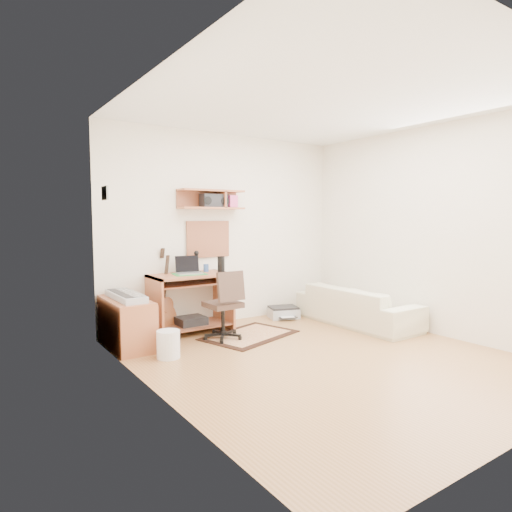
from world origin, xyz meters
TOP-DOWN VIEW (x-y plane):
  - floor at (0.00, 0.00)m, footprint 3.60×4.00m
  - ceiling at (0.00, 0.00)m, footprint 3.60×4.00m
  - back_wall at (0.00, 2.00)m, footprint 3.60×0.01m
  - left_wall at (-1.80, 0.00)m, footprint 0.01×4.00m
  - right_wall at (1.80, 0.00)m, footprint 0.01×4.00m
  - wall_shelf at (-0.30, 1.88)m, footprint 0.90×0.25m
  - cork_board at (-0.30, 1.98)m, footprint 0.64×0.03m
  - wall_photo at (-1.79, 1.50)m, footprint 0.02×0.20m
  - desk at (-0.69, 1.73)m, footprint 1.00×0.55m
  - laptop at (-0.72, 1.71)m, footprint 0.35×0.35m
  - speaker at (-0.28, 1.68)m, footprint 0.09×0.09m
  - desk_lamp at (-0.51, 1.87)m, footprint 0.09×0.09m
  - pencil_cup at (-0.42, 1.83)m, footprint 0.07×0.07m
  - boombox at (-0.27, 1.87)m, footprint 0.35×0.16m
  - rug at (-0.17, 1.16)m, footprint 1.29×1.04m
  - task_chair at (-0.52, 1.21)m, footprint 0.44×0.44m
  - cabinet at (-1.58, 1.55)m, footprint 0.40×0.90m
  - music_keyboard at (-1.58, 1.55)m, footprint 0.25×0.79m
  - guitar at (-0.96, 1.86)m, footprint 0.33×0.27m
  - waste_basket at (-1.35, 0.92)m, footprint 0.31×0.31m
  - printer at (0.78, 1.71)m, footprint 0.50×0.44m
  - sofa at (1.38, 0.83)m, footprint 0.52×1.77m

SIDE VIEW (x-z plane):
  - floor at x=0.00m, z-range -0.01..0.00m
  - rug at x=-0.17m, z-range 0.00..0.02m
  - printer at x=0.78m, z-range 0.01..0.16m
  - waste_basket at x=-1.35m, z-range 0.00..0.29m
  - cabinet at x=-1.58m, z-range 0.00..0.55m
  - sofa at x=1.38m, z-range 0.00..0.69m
  - desk at x=-0.69m, z-range 0.00..0.75m
  - task_chair at x=-0.52m, z-range 0.00..0.85m
  - guitar at x=-0.96m, z-range 0.00..1.08m
  - music_keyboard at x=-1.58m, z-range 0.55..0.62m
  - pencil_cup at x=-0.42m, z-range 0.75..0.85m
  - speaker at x=-0.28m, z-range 0.75..0.96m
  - laptop at x=-0.72m, z-range 0.75..0.98m
  - desk_lamp at x=-0.51m, z-range 0.75..1.03m
  - cork_board at x=-0.30m, z-range 0.92..1.42m
  - back_wall at x=0.00m, z-range 0.00..2.60m
  - left_wall at x=-1.80m, z-range 0.00..2.60m
  - right_wall at x=1.80m, z-range 0.00..2.60m
  - boombox at x=-0.27m, z-range 1.59..1.77m
  - wall_shelf at x=-0.30m, z-range 1.57..1.83m
  - wall_photo at x=-1.79m, z-range 1.65..1.79m
  - ceiling at x=0.00m, z-range 2.60..2.61m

